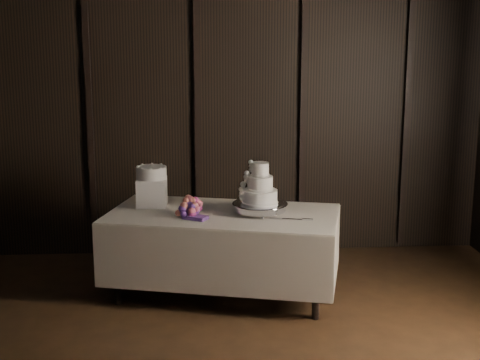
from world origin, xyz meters
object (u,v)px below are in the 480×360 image
object	(u,v)px
bouquet	(189,208)
small_cake	(151,173)
wedding_cake	(257,188)
cake_stand	(260,208)
display_table	(223,250)
box_pedestal	(152,192)

from	to	relation	value
bouquet	small_cake	bearing A→B (deg)	131.89
wedding_cake	bouquet	xyz separation A→B (m)	(-0.58, -0.02, -0.16)
cake_stand	wedding_cake	distance (m)	0.19
bouquet	wedding_cake	bearing A→B (deg)	1.88
cake_stand	wedding_cake	size ratio (longest dim) A/B	1.34
display_table	cake_stand	distance (m)	0.51
display_table	small_cake	xyz separation A→B (m)	(-0.63, 0.30, 0.65)
wedding_cake	cake_stand	bearing A→B (deg)	48.80
cake_stand	box_pedestal	size ratio (longest dim) A/B	1.86
bouquet	box_pedestal	distance (m)	0.52
small_cake	wedding_cake	bearing A→B (deg)	-21.36
display_table	bouquet	bearing A→B (deg)	-150.81
display_table	box_pedestal	xyz separation A→B (m)	(-0.63, 0.30, 0.47)
cake_stand	bouquet	distance (m)	0.61
display_table	small_cake	distance (m)	0.95
display_table	box_pedestal	bearing A→B (deg)	168.62
display_table	cake_stand	bearing A→B (deg)	6.87
display_table	box_pedestal	size ratio (longest dim) A/B	8.41
wedding_cake	bouquet	world-z (taller)	wedding_cake
cake_stand	wedding_cake	world-z (taller)	wedding_cake
bouquet	small_cake	world-z (taller)	small_cake
cake_stand	small_cake	distance (m)	1.05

